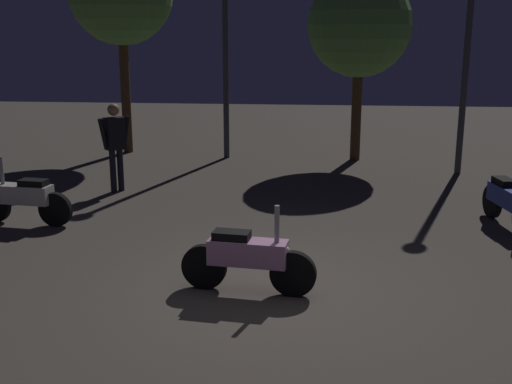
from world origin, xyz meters
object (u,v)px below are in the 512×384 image
object	(u,v)px
motorcycle_pink_foreground	(248,258)
motorcycle_white_parked_left	(24,198)
streetlamp_near	(470,19)
streetlamp_far	(225,15)
person_rider_beside	(115,139)
motorcycle_blue_parked_right	(508,201)

from	to	relation	value
motorcycle_pink_foreground	motorcycle_white_parked_left	xyz separation A→B (m)	(-3.92, 2.41, 0.00)
motorcycle_white_parked_left	streetlamp_near	size ratio (longest dim) A/B	0.32
streetlamp_far	person_rider_beside	bearing A→B (deg)	-114.88
motorcycle_pink_foreground	streetlamp_near	distance (m)	8.52
motorcycle_white_parked_left	streetlamp_near	bearing A→B (deg)	-143.33
motorcycle_pink_foreground	streetlamp_near	xyz separation A→B (m)	(3.92, 7.00, 2.88)
motorcycle_blue_parked_right	streetlamp_near	xyz separation A→B (m)	(0.05, 3.99, 2.88)
motorcycle_pink_foreground	person_rider_beside	distance (m)	5.66
person_rider_beside	motorcycle_blue_parked_right	bearing A→B (deg)	32.88
motorcycle_white_parked_left	streetlamp_near	xyz separation A→B (m)	(7.84, 4.59, 2.88)
motorcycle_pink_foreground	streetlamp_near	bearing A→B (deg)	67.42
motorcycle_pink_foreground	person_rider_beside	bearing A→B (deg)	130.04
streetlamp_far	streetlamp_near	bearing A→B (deg)	-13.43
motorcycle_pink_foreground	streetlamp_far	bearing A→B (deg)	106.48
person_rider_beside	streetlamp_far	distance (m)	4.62
motorcycle_pink_foreground	motorcycle_blue_parked_right	distance (m)	4.90
motorcycle_white_parked_left	person_rider_beside	bearing A→B (deg)	-103.50
streetlamp_near	motorcycle_white_parked_left	bearing A→B (deg)	-149.64
streetlamp_near	streetlamp_far	distance (m)	5.51
person_rider_beside	streetlamp_near	distance (m)	7.73
motorcycle_white_parked_left	streetlamp_far	distance (m)	7.04
motorcycle_pink_foreground	streetlamp_far	size ratio (longest dim) A/B	0.30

